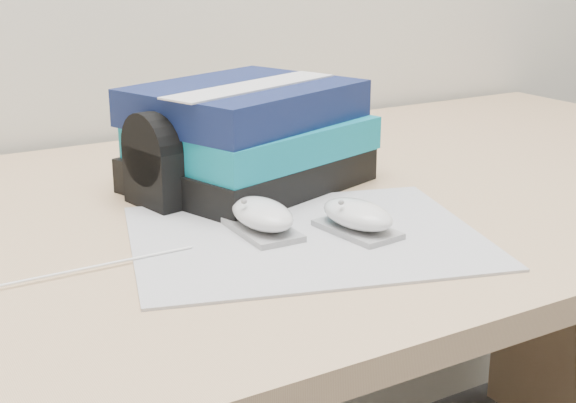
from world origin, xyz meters
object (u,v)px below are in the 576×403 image
mouse_rear (262,217)px  book_stack (249,136)px  desk (277,337)px  mouse_front (357,217)px  pouch (185,155)px

mouse_rear → book_stack: book_stack is taller
desk → book_stack: bearing=-179.8°
desk → mouse_front: size_ratio=15.59×
book_stack → pouch: 0.10m
mouse_rear → mouse_front: bearing=-30.3°
desk → book_stack: size_ratio=4.85×
desk → mouse_front: bearing=-97.3°
book_stack → mouse_rear: bearing=-113.7°
mouse_rear → mouse_front: (0.09, -0.05, -0.00)m
mouse_rear → desk: bearing=56.0°
desk → book_stack: book_stack is taller
mouse_rear → mouse_front: mouse_rear is taller
mouse_front → mouse_rear: bearing=149.7°
mouse_rear → mouse_front: size_ratio=0.99×
desk → mouse_rear: bearing=-124.0°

